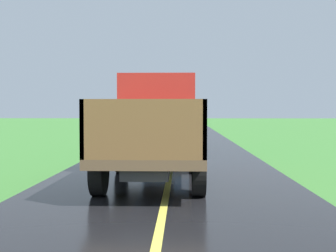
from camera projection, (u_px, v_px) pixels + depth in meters
banana_truck_near at (155, 126)px, 11.60m from camera, size 2.38×5.82×2.80m
banana_truck_far at (173, 119)px, 20.99m from camera, size 2.38×5.81×2.80m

